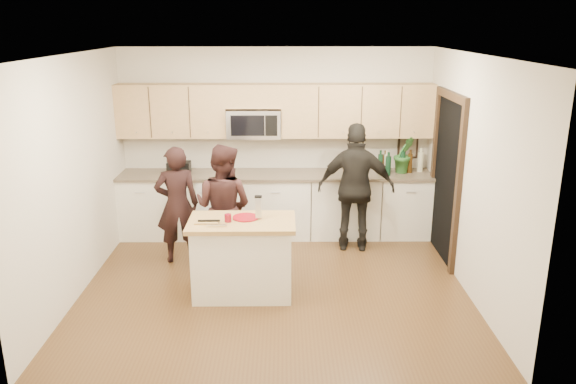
{
  "coord_description": "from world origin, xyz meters",
  "views": [
    {
      "loc": [
        0.12,
        -6.13,
        3.03
      ],
      "look_at": [
        0.16,
        0.35,
        1.06
      ],
      "focal_mm": 35.0,
      "sensor_mm": 36.0,
      "label": 1
    }
  ],
  "objects_px": {
    "island": "(243,257)",
    "toaster": "(179,168)",
    "woman_center": "(223,207)",
    "woman_right": "(356,188)",
    "woman_left": "(177,205)"
  },
  "relations": [
    {
      "from": "island",
      "to": "woman_center",
      "type": "height_order",
      "value": "woman_center"
    },
    {
      "from": "woman_right",
      "to": "woman_left",
      "type": "bearing_deg",
      "value": 15.75
    },
    {
      "from": "toaster",
      "to": "woman_right",
      "type": "distance_m",
      "value": 2.54
    },
    {
      "from": "toaster",
      "to": "woman_left",
      "type": "xyz_separation_m",
      "value": [
        0.13,
        -0.92,
        -0.26
      ]
    },
    {
      "from": "woman_left",
      "to": "woman_right",
      "type": "xyz_separation_m",
      "value": [
        2.35,
        0.38,
        0.11
      ]
    },
    {
      "from": "island",
      "to": "woman_left",
      "type": "xyz_separation_m",
      "value": [
        -0.9,
        0.96,
        0.32
      ]
    },
    {
      "from": "woman_center",
      "to": "woman_right",
      "type": "relative_size",
      "value": 0.91
    },
    {
      "from": "toaster",
      "to": "woman_center",
      "type": "xyz_separation_m",
      "value": [
        0.74,
        -1.1,
        -0.23
      ]
    },
    {
      "from": "woman_center",
      "to": "woman_right",
      "type": "distance_m",
      "value": 1.83
    },
    {
      "from": "woman_right",
      "to": "toaster",
      "type": "bearing_deg",
      "value": -5.71
    },
    {
      "from": "toaster",
      "to": "woman_right",
      "type": "height_order",
      "value": "woman_right"
    },
    {
      "from": "woman_left",
      "to": "woman_center",
      "type": "distance_m",
      "value": 0.64
    },
    {
      "from": "island",
      "to": "woman_right",
      "type": "relative_size",
      "value": 0.68
    },
    {
      "from": "island",
      "to": "toaster",
      "type": "height_order",
      "value": "toaster"
    },
    {
      "from": "woman_center",
      "to": "woman_right",
      "type": "xyz_separation_m",
      "value": [
        1.74,
        0.56,
        0.08
      ]
    }
  ]
}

